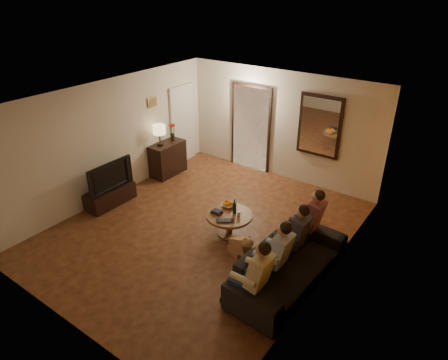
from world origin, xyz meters
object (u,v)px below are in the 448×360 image
Objects in this scene: laptop at (225,222)px; person_b at (276,259)px; person_c at (294,240)px; dog at (240,244)px; tv_stand at (110,196)px; person_d at (309,224)px; sofa at (290,264)px; dresser at (168,159)px; table_lamp at (160,135)px; wine_bottle at (235,206)px; bowl at (228,205)px; person_a at (255,280)px; coffee_table at (229,224)px; tv at (107,175)px.

person_b is at bearing -60.76° from laptop.
dog is (-0.89, -0.24, -0.32)m from person_c.
tv_stand is 0.92× the size of person_c.
person_d is (4.23, 0.92, 0.42)m from tv_stand.
sofa is 0.99m from dog.
dresser is at bearing 160.11° from person_c.
table_lamp reaches higher than dog.
sofa is at bearing -71.57° from person_c.
person_c is 3.87× the size of wine_bottle.
dresser is 3.28m from laptop.
dresser is at bearing 157.45° from bowl.
dog is (3.34, -1.77, -0.13)m from dresser.
person_d is at bearing 90.00° from person_a.
person_a is 1.00× the size of person_c.
dresser reaches higher than bowl.
person_c is (0.00, 0.60, 0.00)m from person_b.
sofa is 1.97× the size of person_c.
dresser reaches higher than sofa.
table_lamp is 2.08× the size of bowl.
wine_bottle is (0.05, 0.10, 0.38)m from coffee_table.
person_a is 2.07m from coffee_table.
table_lamp is 3.03m from wine_bottle.
person_b is at bearing -24.31° from table_lamp.
dog is (-0.89, 0.96, -0.32)m from person_a.
person_c is at bearing -19.89° from dresser.
dog is at bearing 90.23° from sofa.
table_lamp is at bearing 116.15° from laptop.
dresser is at bearing 157.02° from wine_bottle.
person_a is (-0.10, -0.90, 0.26)m from sofa.
person_b is 1.00× the size of person_c.
tv is 3.60× the size of wine_bottle.
person_b is 1.01m from dog.
laptop is (-1.35, 0.55, -0.14)m from person_b.
bowl is (2.60, 0.77, -0.21)m from tv.
sofa is at bearing -89.73° from tv.
sofa is at bearing -20.40° from table_lamp.
tv_stand is (0.00, -1.63, -0.91)m from table_lamp.
person_c reaches higher than tv_stand.
wine_bottle reaches higher than dog.
dog is 1.81× the size of wine_bottle.
tv_stand is at bearing -163.46° from bowl.
tv_stand is 3.56× the size of wine_bottle.
person_b is at bearing -26.73° from dresser.
tv_stand is 2.90m from laptop.
coffee_table is (-1.45, 1.43, -0.38)m from person_a.
person_a is 1.36× the size of coffee_table.
tv is at bearing -167.72° from person_d.
person_d reaches higher than bowl.
dresser is 0.77× the size of person_a.
dresser is 4.70m from sofa.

